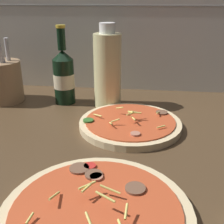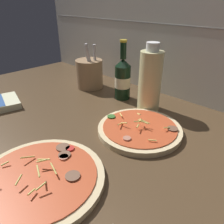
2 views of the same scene
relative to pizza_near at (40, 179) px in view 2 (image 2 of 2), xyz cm
name	(u,v)px [view 2 (image 2 of 2)]	position (x,y,z in cm)	size (l,w,h in cm)	color
counter_slab	(88,144)	(-4.69, 17.38, -2.12)	(160.00, 90.00, 2.50)	#4C3823
tile_backsplash	(181,25)	(-4.69, 62.88, 26.63)	(160.00, 1.13, 60.00)	silver
pizza_near	(40,179)	(0.00, 0.00, 0.00)	(28.58, 28.58, 4.87)	beige
pizza_far	(140,129)	(2.98, 31.45, 0.09)	(25.23, 25.23, 4.50)	beige
beer_bottle	(123,78)	(-17.92, 46.80, 7.45)	(6.21, 6.21, 22.91)	black
oil_bottle	(149,80)	(-5.07, 46.16, 10.02)	(7.91, 7.91, 23.70)	beige
utensil_crock	(89,73)	(-37.01, 45.89, 5.51)	(11.85, 11.85, 19.80)	#9E7A56
dish_towel	(1,103)	(-45.43, 9.19, 0.34)	(15.91, 15.27, 2.56)	beige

